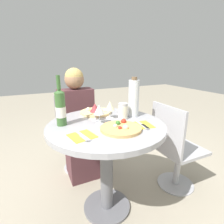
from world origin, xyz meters
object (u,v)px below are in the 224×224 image
object	(u,v)px
dining_table	(106,144)
tall_carafe	(134,98)
seated_diner	(79,128)
wine_bottle	(61,108)
pizza_large	(121,128)
chair_empty_side	(174,150)
chair_behind_diner	(76,133)

from	to	relation	value
dining_table	tall_carafe	xyz separation A→B (m)	(0.28, 0.08, 0.32)
seated_diner	wine_bottle	bearing A→B (deg)	64.12
pizza_large	tall_carafe	bearing A→B (deg)	43.52
chair_empty_side	pizza_large	world-z (taller)	chair_empty_side
dining_table	pizza_large	size ratio (longest dim) A/B	3.11
chair_behind_diner	seated_diner	world-z (taller)	seated_diner
tall_carafe	wine_bottle	bearing A→B (deg)	176.33
dining_table	tall_carafe	world-z (taller)	tall_carafe
dining_table	seated_diner	distance (m)	0.63
pizza_large	wine_bottle	size ratio (longest dim) A/B	0.78
wine_bottle	pizza_large	bearing A→B (deg)	-37.14
chair_behind_diner	tall_carafe	world-z (taller)	tall_carafe
seated_diner	chair_behind_diner	bearing A→B (deg)	-90.00
chair_empty_side	wine_bottle	xyz separation A→B (m)	(-1.00, 0.14, 0.50)
chair_empty_side	tall_carafe	bearing A→B (deg)	-104.51
dining_table	chair_behind_diner	bearing A→B (deg)	94.31
dining_table	chair_empty_side	size ratio (longest dim) A/B	1.02
seated_diner	dining_table	bearing A→B (deg)	95.24
dining_table	tall_carafe	distance (m)	0.43
dining_table	pizza_large	world-z (taller)	pizza_large
chair_behind_diner	tall_carafe	bearing A→B (deg)	116.64
chair_empty_side	wine_bottle	bearing A→B (deg)	-98.23
seated_diner	pizza_large	bearing A→B (deg)	97.57
seated_diner	chair_empty_side	distance (m)	1.00
wine_bottle	seated_diner	bearing A→B (deg)	64.12
seated_diner	wine_bottle	world-z (taller)	seated_diner
chair_behind_diner	seated_diner	xyz separation A→B (m)	(-0.00, -0.13, 0.12)
dining_table	seated_diner	bearing A→B (deg)	95.24
chair_empty_side	pizza_large	distance (m)	0.76
seated_diner	wine_bottle	distance (m)	0.68
seated_diner	tall_carafe	xyz separation A→B (m)	(0.34, -0.54, 0.40)
chair_behind_diner	pizza_large	xyz separation A→B (m)	(0.10, -0.90, 0.38)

